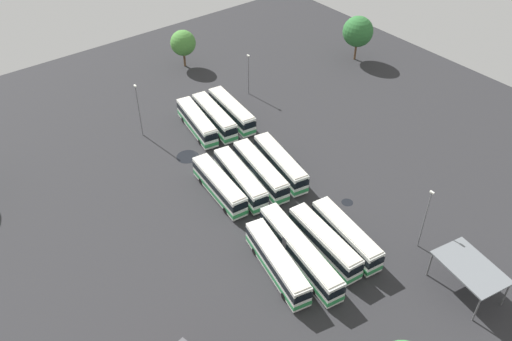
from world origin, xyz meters
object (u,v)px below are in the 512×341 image
Objects in this scene: bus_row0_slot1 at (197,122)px; bus_row1_slot3 at (280,163)px; tree_northeast at (183,43)px; bus_row0_slot2 at (214,117)px; bus_row1_slot1 at (240,179)px; bus_row1_slot2 at (260,171)px; bus_row1_slot0 at (219,186)px; lamp_post_by_building at (139,109)px; bus_row2_slot0 at (277,263)px; lamp_post_near_entrance at (425,218)px; bus_row0_slot3 at (232,111)px; tree_north_edge at (358,31)px; bus_row2_slot3 at (346,235)px; lamp_post_far_corner at (248,73)px; maintenance_shelter at (471,268)px; bus_row2_slot2 at (324,242)px; bus_row2_slot1 at (299,252)px.

bus_row1_slot3 is at bearing 12.36° from bus_row0_slot1.
bus_row0_slot2 is at bearing -19.36° from tree_northeast.
bus_row1_slot1 is 3.53m from bus_row1_slot2.
lamp_post_by_building reaches higher than bus_row1_slot0.
tree_northeast is (-38.50, 7.08, 3.16)m from bus_row1_slot3.
bus_row2_slot0 is at bearing -2.22° from lamp_post_by_building.
bus_row2_slot0 is (15.36, -9.58, -0.00)m from bus_row1_slot2.
tree_northeast is (-37.10, 17.34, 3.16)m from bus_row1_slot0.
lamp_post_near_entrance is at bearing 31.31° from bus_row1_slot0.
bus_row1_slot0 is at bearing -41.09° from bus_row0_slot3.
lamp_post_near_entrance reaches higher than tree_north_edge.
bus_row1_slot2 is (0.32, 3.51, 0.00)m from bus_row1_slot1.
bus_row1_slot1 is 40.43m from tree_northeast.
bus_row1_slot1 is (0.66, 3.26, 0.00)m from bus_row1_slot0.
bus_row0_slot2 is 37.40m from tree_north_edge.
bus_row1_slot3 is 1.39× the size of tree_north_edge.
lamp_post_near_entrance reaches higher than bus_row2_slot3.
bus_row2_slot3 is at bearing -10.34° from tree_northeast.
lamp_post_far_corner is at bearing 124.61° from bus_row0_slot3.
bus_row0_slot3 is 1.35× the size of lamp_post_near_entrance.
bus_row1_slot3 is at bearing 83.95° from bus_row1_slot1.
bus_row1_slot0 is 28.54m from lamp_post_near_entrance.
bus_row1_slot0 and bus_row2_slot0 have the same top height.
bus_row2_slot0 is at bearing -31.94° from bus_row1_slot2.
maintenance_shelter reaches higher than bus_row0_slot2.
lamp_post_far_corner is (-21.38, 14.11, 2.48)m from bus_row1_slot2.
bus_row0_slot1 and bus_row2_slot2 have the same top height.
bus_row1_slot2 and bus_row2_slot0 have the same top height.
lamp_post_by_building is (-52.84, -14.66, 1.28)m from maintenance_shelter.
bus_row1_slot0 is at bearing -178.08° from bus_row2_slot1.
bus_row0_slot1 is at bearing -171.93° from maintenance_shelter.
lamp_post_far_corner is (-38.61, 13.63, 2.48)m from bus_row2_slot3.
bus_row2_slot2 is at bearing 13.41° from bus_row1_slot0.
tree_north_edge is (-17.93, 46.75, 4.22)m from bus_row1_slot0.
bus_row0_slot1 is at bearing 163.88° from bus_row2_slot0.
bus_row1_slot1 is 27.58m from lamp_post_far_corner.
bus_row0_slot2 is 1.35× the size of lamp_post_near_entrance.
tree_north_edge is 35.12m from tree_northeast.
bus_row1_slot1 is at bearing -95.15° from bus_row1_slot2.
bus_row1_slot0 is 0.98× the size of bus_row2_slot2.
bus_row1_slot0 is at bearing 170.26° from bus_row2_slot0.
bus_row2_slot1 is 57.87m from tree_north_edge.
bus_row2_slot1 is at bearing 1.92° from bus_row1_slot0.
bus_row2_slot1 is (16.67, 0.56, 0.00)m from bus_row1_slot0.
bus_row1_slot2 is 1.38× the size of lamp_post_by_building.
bus_row0_slot3 is 1.01× the size of bus_row2_slot2.
bus_row2_slot1 is (31.99, -9.13, 0.00)m from bus_row0_slot2.
bus_row2_slot0 is 0.82× the size of bus_row2_slot1.
bus_row0_slot2 is at bearing 158.07° from bus_row1_slot1.
tree_north_edge reaches higher than bus_row0_slot2.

